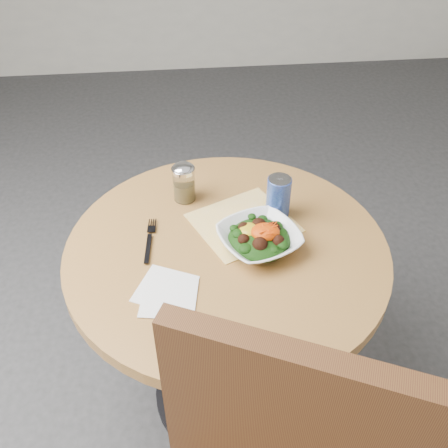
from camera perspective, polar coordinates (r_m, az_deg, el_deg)
The scene contains 8 objects.
ground at distance 1.98m, azimuth 0.23°, elevation -18.63°, with size 6.00×6.00×0.00m, color #2F2F32.
table at distance 1.53m, azimuth 0.29°, elevation -7.86°, with size 0.90×0.90×0.75m.
cloth_napkin at distance 1.46m, azimuth 2.23°, elevation 0.13°, with size 0.27×0.25×0.00m, color orange.
paper_napkins at distance 1.27m, azimuth -6.50°, elevation -7.83°, with size 0.18×0.20×0.00m.
salad_bowl at distance 1.37m, azimuth 4.04°, elevation -1.64°, with size 0.28×0.28×0.08m.
fork at distance 1.41m, azimuth -8.48°, elevation -1.67°, with size 0.03×0.19×0.00m.
spice_shaker at distance 1.52m, azimuth -4.60°, elevation 4.74°, with size 0.07×0.07×0.13m.
beverage_can at distance 1.46m, azimuth 6.23°, elevation 3.04°, with size 0.07×0.07×0.14m.
Camera 1 is at (-0.11, -1.02, 1.69)m, focal length 40.00 mm.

